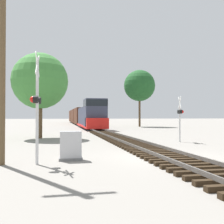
# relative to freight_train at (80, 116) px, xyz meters

# --- Properties ---
(ground_plane) EXTENTS (400.00, 400.00, 0.00)m
(ground_plane) POSITION_rel_freight_train_xyz_m (0.00, -49.76, -1.93)
(ground_plane) COLOR gray
(rail_track_bed) EXTENTS (2.60, 160.00, 0.31)m
(rail_track_bed) POSITION_rel_freight_train_xyz_m (0.00, -49.76, -1.80)
(rail_track_bed) COLOR black
(rail_track_bed) RESTS_ON ground
(freight_train) EXTENTS (2.94, 57.79, 4.32)m
(freight_train) POSITION_rel_freight_train_xyz_m (0.00, 0.00, 0.00)
(freight_train) COLOR #33384C
(freight_train) RESTS_ON ground
(crossing_signal_near) EXTENTS (0.39, 1.01, 4.50)m
(crossing_signal_near) POSITION_rel_freight_train_xyz_m (-5.84, -50.58, 0.57)
(crossing_signal_near) COLOR silver
(crossing_signal_near) RESTS_ON ground
(crossing_signal_far) EXTENTS (0.53, 1.01, 3.45)m
(crossing_signal_far) POSITION_rel_freight_train_xyz_m (4.07, -43.16, 0.20)
(crossing_signal_far) COLOR silver
(crossing_signal_far) RESTS_ON ground
(relay_cabinet) EXTENTS (1.03, 0.53, 1.28)m
(relay_cabinet) POSITION_rel_freight_train_xyz_m (-4.44, -49.84, -1.30)
(relay_cabinet) COLOR slate
(relay_cabinet) RESTS_ON ground
(utility_pole) EXTENTS (1.80, 0.24, 9.82)m
(utility_pole) POSITION_rel_freight_train_xyz_m (-7.19, -50.40, 3.16)
(utility_pole) COLOR brown
(utility_pole) RESTS_ON ground
(tree_far_right) EXTENTS (4.95, 4.95, 7.56)m
(tree_far_right) POSITION_rel_freight_train_xyz_m (-6.58, -37.55, 3.13)
(tree_far_right) COLOR brown
(tree_far_right) RESTS_ON ground
(tree_mid_background) EXTENTS (5.87, 5.87, 10.66)m
(tree_mid_background) POSITION_rel_freight_train_xyz_m (9.99, -14.43, 5.78)
(tree_mid_background) COLOR brown
(tree_mid_background) RESTS_ON ground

